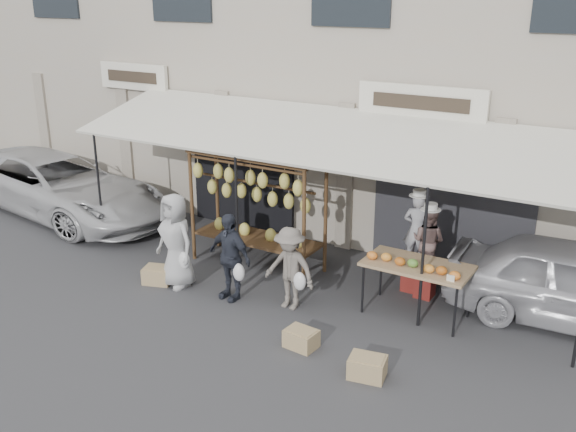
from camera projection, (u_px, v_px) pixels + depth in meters
The scene contains 16 objects.
ground_plane at pixel (248, 316), 10.51m from camera, with size 90.00×90.00×0.00m, color #2D2D30.
shophouse at pixel (407, 55), 14.53m from camera, with size 24.00×6.15×7.30m.
awning at pixel (317, 136), 11.48m from camera, with size 10.00×2.35×2.92m.
banana_rack at pixel (255, 188), 11.91m from camera, with size 2.60×0.90×2.24m.
produce_table at pixel (416, 267), 10.22m from camera, with size 1.70×0.90×1.04m.
vendor_left at pixel (417, 230), 11.04m from camera, with size 0.47×0.31×1.30m, color #A0A0A7.
vendor_right at pixel (428, 241), 10.83m from camera, with size 0.58×0.45×1.20m, color #6B524F.
customer_left at pixel (176, 240), 11.33m from camera, with size 0.84×0.55×1.72m, color #A6A6A6.
customer_mid at pixel (230, 257), 10.88m from camera, with size 0.90×0.38×1.54m, color #272B36.
customer_right at pixel (290, 268), 10.56m from camera, with size 0.92×0.53×1.42m, color #6A635B.
stool_left at pixel (413, 277), 11.34m from camera, with size 0.35×0.35×0.49m, color maroon.
stool_right at pixel (425, 285), 11.10m from camera, with size 0.31×0.31×0.43m, color maroon.
crate_near_a at pixel (301, 339), 9.54m from camera, with size 0.46×0.35×0.28m, color tan.
crate_near_b at pixel (367, 367), 8.80m from camera, with size 0.49×0.38×0.30m, color tan.
crate_far at pixel (158, 275), 11.66m from camera, with size 0.50×0.38×0.30m, color tan.
van at pixel (53, 170), 15.24m from camera, with size 2.22×4.80×2.00m, color silver.
Camera 1 is at (5.44, -7.66, 5.03)m, focal length 40.00 mm.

